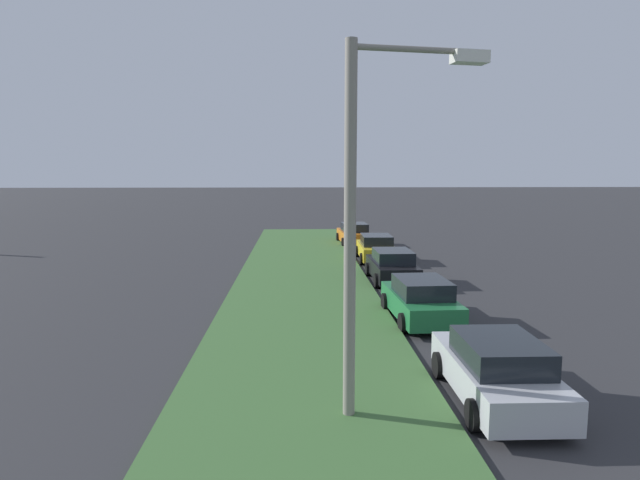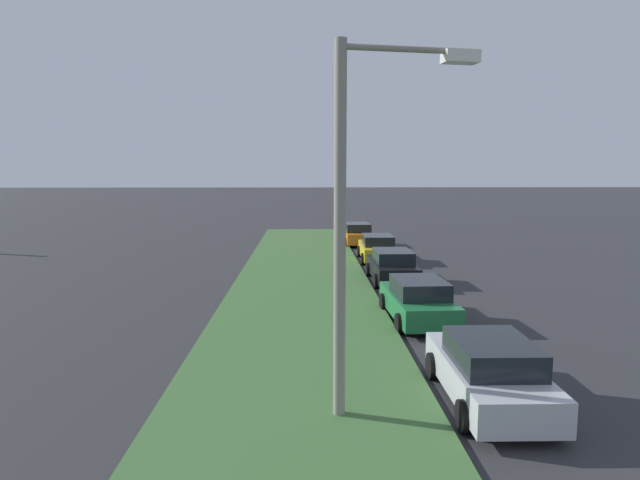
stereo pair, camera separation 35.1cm
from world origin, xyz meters
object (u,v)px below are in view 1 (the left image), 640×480
(parked_car_yellow, at_px, (376,248))
(streetlight, at_px, (368,204))
(parked_car_orange, at_px, (354,234))
(parked_car_green, at_px, (421,300))
(parked_car_silver, at_px, (497,370))
(parked_car_black, at_px, (392,266))

(parked_car_yellow, xyz_separation_m, streetlight, (-19.05, 2.98, 3.67))
(parked_car_orange, height_order, streetlight, streetlight)
(parked_car_green, xyz_separation_m, parked_car_orange, (18.71, 0.30, 0.00))
(parked_car_silver, bearing_deg, streetlight, 102.45)
(parked_car_silver, distance_m, streetlight, 4.76)
(streetlight, bearing_deg, parked_car_black, -12.20)
(parked_car_silver, relative_size, parked_car_black, 1.00)
(parked_car_black, xyz_separation_m, parked_car_yellow, (5.63, -0.07, 0.00))
(streetlight, bearing_deg, parked_car_yellow, -8.88)
(parked_car_silver, bearing_deg, parked_car_green, 2.34)
(parked_car_yellow, bearing_deg, parked_car_orange, 5.88)
(parked_car_green, bearing_deg, parked_car_silver, 179.52)
(parked_car_black, bearing_deg, parked_car_yellow, -1.44)
(streetlight, bearing_deg, parked_car_silver, -77.91)
(parked_car_black, height_order, streetlight, streetlight)
(parked_car_black, bearing_deg, parked_car_green, 177.83)
(parked_car_orange, bearing_deg, parked_car_silver, 177.94)
(parked_car_silver, relative_size, streetlight, 0.57)
(parked_car_silver, height_order, parked_car_orange, same)
(parked_car_yellow, height_order, streetlight, streetlight)
(parked_car_black, bearing_deg, streetlight, 167.11)
(parked_car_yellow, bearing_deg, parked_car_green, -179.91)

